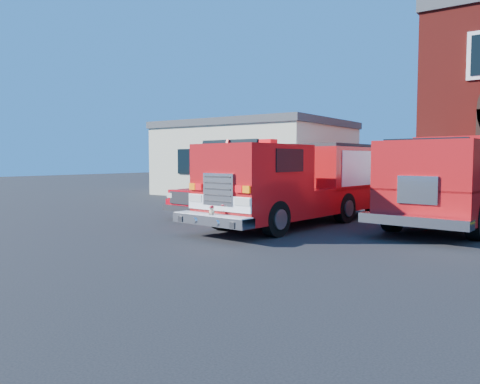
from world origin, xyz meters
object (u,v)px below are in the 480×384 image
Objects in this scene: pickup_truck at (233,193)px; secondary_truck at (464,177)px; fire_engine at (304,181)px; side_building at (255,158)px.

secondary_truck reaches higher than pickup_truck.
pickup_truck is at bearing 171.17° from fire_engine.
side_building reaches higher than secondary_truck.
side_building is 10.79m from pickup_truck.
side_building is at bearing 130.84° from fire_engine.
secondary_truck reaches higher than fire_engine.
fire_engine is 3.40m from pickup_truck.
fire_engine is at bearing -8.83° from pickup_truck.
secondary_truck is (7.68, 2.17, 0.72)m from pickup_truck.
side_building is 1.88× the size of pickup_truck.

